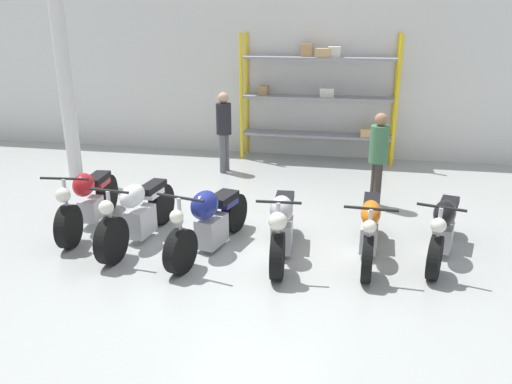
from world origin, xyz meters
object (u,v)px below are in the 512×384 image
object	(u,v)px
shelving_rack	(319,94)
motorcycle_silver	(282,226)
motorcycle_orange	(370,227)
person_browsing	(378,153)
motorcycle_black	(444,227)
motorcycle_blue	(210,221)
motorcycle_red	(89,200)
person_near_rack	(224,126)
motorcycle_white	(138,213)

from	to	relation	value
shelving_rack	motorcycle_silver	world-z (taller)	shelving_rack
motorcycle_silver	motorcycle_orange	distance (m)	1.20
person_browsing	motorcycle_orange	bearing A→B (deg)	70.91
motorcycle_black	person_browsing	world-z (taller)	person_browsing
shelving_rack	motorcycle_blue	bearing A→B (deg)	-101.47
motorcycle_blue	person_browsing	world-z (taller)	person_browsing
motorcycle_orange	person_browsing	bearing A→B (deg)	178.46
shelving_rack	motorcycle_red	xyz separation A→B (m)	(-3.15, -4.87, -1.08)
motorcycle_blue	person_near_rack	bearing A→B (deg)	-154.89
motorcycle_black	person_near_rack	bearing A→B (deg)	-115.38
shelving_rack	motorcycle_silver	distance (m)	5.37
shelving_rack	person_near_rack	size ratio (longest dim) A/B	2.07
motorcycle_white	person_browsing	xyz separation A→B (m)	(3.44, 2.20, 0.53)
motorcycle_orange	person_near_rack	bearing A→B (deg)	-138.00
motorcycle_white	person_near_rack	world-z (taller)	person_near_rack
motorcycle_black	person_browsing	distance (m)	2.10
motorcycle_red	person_browsing	bearing A→B (deg)	106.41
motorcycle_white	motorcycle_orange	world-z (taller)	motorcycle_white
motorcycle_silver	motorcycle_white	bearing A→B (deg)	-95.38
motorcycle_blue	person_near_rack	world-z (taller)	person_near_rack
motorcycle_red	motorcycle_silver	world-z (taller)	motorcycle_red
motorcycle_orange	person_near_rack	distance (m)	4.74
motorcycle_white	motorcycle_orange	distance (m)	3.30
motorcycle_silver	person_browsing	world-z (taller)	person_browsing
motorcycle_blue	person_near_rack	xyz separation A→B (m)	(-0.81, 3.86, 0.57)
motorcycle_red	person_near_rack	bearing A→B (deg)	153.27
shelving_rack	motorcycle_red	size ratio (longest dim) A/B	1.66
motorcycle_black	person_near_rack	distance (m)	5.30
motorcycle_blue	motorcycle_black	xyz separation A→B (m)	(3.19, 0.43, -0.01)
motorcycle_silver	motorcycle_black	xyz separation A→B (m)	(2.17, 0.40, -0.00)
motorcycle_orange	motorcycle_black	bearing A→B (deg)	103.55
motorcycle_white	motorcycle_black	bearing A→B (deg)	99.58
motorcycle_black	person_near_rack	xyz separation A→B (m)	(-3.99, 3.43, 0.58)
shelving_rack	person_near_rack	bearing A→B (deg)	-142.81
motorcycle_orange	person_browsing	xyz separation A→B (m)	(0.14, 2.04, 0.54)
motorcycle_black	person_near_rack	size ratio (longest dim) A/B	1.16
motorcycle_white	motorcycle_blue	distance (m)	1.11
shelving_rack	motorcycle_blue	xyz separation A→B (m)	(-1.07, -5.29, -1.10)
person_near_rack	motorcycle_orange	bearing A→B (deg)	140.05
motorcycle_orange	motorcycle_red	bearing A→B (deg)	-90.12
person_near_rack	motorcycle_red	bearing A→B (deg)	80.08
motorcycle_black	person_near_rack	world-z (taller)	person_near_rack
shelving_rack	motorcycle_silver	xyz separation A→B (m)	(-0.05, -5.26, -1.10)
shelving_rack	person_browsing	xyz separation A→B (m)	(1.26, -3.01, -0.56)
shelving_rack	motorcycle_silver	bearing A→B (deg)	-90.58
shelving_rack	person_browsing	bearing A→B (deg)	-67.22
motorcycle_red	motorcycle_blue	world-z (taller)	motorcycle_red
person_browsing	motorcycle_blue	bearing A→B (deg)	29.06
motorcycle_red	person_browsing	world-z (taller)	person_browsing
motorcycle_silver	motorcycle_orange	world-z (taller)	motorcycle_silver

